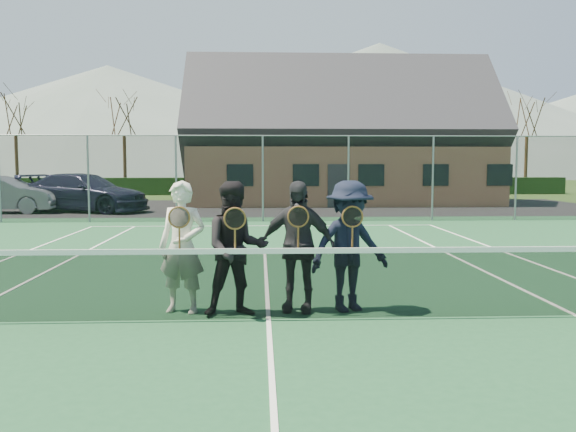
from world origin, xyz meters
The scene contains 21 objects.
ground centered at (0.00, 20.00, 0.00)m, with size 220.00×220.00×0.00m, color #2D4A1A.
court_surface centered at (0.00, 0.00, 0.01)m, with size 30.00×30.00×0.02m, color #1C4C2B.
tarmac_carpark centered at (-4.00, 20.00, 0.01)m, with size 40.00×12.00×0.01m, color black.
hedge_row centered at (0.00, 32.00, 0.55)m, with size 40.00×1.20×1.10m, color black.
hill_west centered at (-25.00, 95.00, 9.00)m, with size 110.00×110.00×18.00m, color slate.
hill_centre centered at (20.00, 95.00, 11.00)m, with size 120.00×120.00×22.00m, color slate.
car_b centered at (-10.69, 17.70, 0.76)m, with size 1.61×4.61×1.52m, color gray.
car_c centered at (-7.45, 18.13, 0.81)m, with size 2.27×5.57×1.62m, color #181830.
court_markings centered at (0.00, 0.00, 0.02)m, with size 11.03×23.83×0.01m.
tennis_net centered at (0.00, 0.00, 0.54)m, with size 11.68×0.08×1.10m.
perimeter_fence centered at (0.00, 13.50, 1.52)m, with size 30.07×0.07×3.02m.
clubhouse centered at (4.00, 24.00, 3.99)m, with size 15.60×8.20×7.70m.
tree_a centered at (-16.00, 33.00, 5.79)m, with size 3.20×3.20×7.77m.
tree_b centered at (-9.00, 33.00, 5.79)m, with size 3.20×3.20×7.77m.
tree_c centered at (2.00, 33.00, 5.79)m, with size 3.20×3.20×7.77m.
tree_d centered at (12.00, 33.00, 5.79)m, with size 3.20×3.20×7.77m.
tree_e centered at (18.00, 33.00, 5.79)m, with size 3.20×3.20×7.77m.
player_a centered at (-1.16, 0.49, 0.92)m, with size 0.75×0.59×1.80m.
player_b centered at (-0.43, 0.29, 0.92)m, with size 0.97×0.82×1.80m.
player_c centered at (0.40, 0.51, 0.92)m, with size 1.13×0.68×1.80m.
player_d centered at (1.12, 0.48, 0.92)m, with size 1.32×1.03×1.80m.
Camera 1 is at (-0.11, -7.76, 2.06)m, focal length 38.00 mm.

